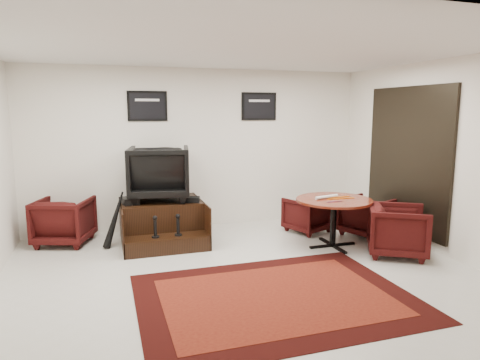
# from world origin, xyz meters

# --- Properties ---
(ground) EXTENTS (6.00, 6.00, 0.00)m
(ground) POSITION_xyz_m (0.00, 0.00, 0.00)
(ground) COLOR beige
(ground) RESTS_ON ground
(room_shell) EXTENTS (6.02, 5.02, 2.81)m
(room_shell) POSITION_xyz_m (0.41, 0.12, 1.79)
(room_shell) COLOR white
(room_shell) RESTS_ON ground
(area_rug) EXTENTS (3.03, 2.28, 0.01)m
(area_rug) POSITION_xyz_m (0.12, -0.75, 0.01)
(area_rug) COLOR black
(area_rug) RESTS_ON ground
(shine_podium) EXTENTS (1.27, 1.31, 0.65)m
(shine_podium) POSITION_xyz_m (-0.81, 1.77, 0.30)
(shine_podium) COLOR black
(shine_podium) RESTS_ON ground
(shine_chair) EXTENTS (1.07, 1.02, 0.96)m
(shine_chair) POSITION_xyz_m (-0.81, 1.91, 1.13)
(shine_chair) COLOR black
(shine_chair) RESTS_ON shine_podium
(shoes_pair) EXTENTS (0.27, 0.31, 0.10)m
(shoes_pair) POSITION_xyz_m (-1.29, 1.69, 0.70)
(shoes_pair) COLOR black
(shoes_pair) RESTS_ON shine_podium
(polish_kit) EXTENTS (0.28, 0.23, 0.08)m
(polish_kit) POSITION_xyz_m (-0.35, 1.55, 0.69)
(polish_kit) COLOR black
(polish_kit) RESTS_ON shine_podium
(umbrella_black) EXTENTS (0.33, 0.13, 0.90)m
(umbrella_black) POSITION_xyz_m (-1.53, 1.63, 0.45)
(umbrella_black) COLOR black
(umbrella_black) RESTS_ON ground
(umbrella_hooked) EXTENTS (0.29, 0.11, 0.77)m
(umbrella_hooked) POSITION_xyz_m (-1.55, 1.71, 0.39)
(umbrella_hooked) COLOR black
(umbrella_hooked) RESTS_ON ground
(armchair_side) EXTENTS (0.97, 0.94, 0.80)m
(armchair_side) POSITION_xyz_m (-2.28, 2.10, 0.40)
(armchair_side) COLOR black
(armchair_side) RESTS_ON ground
(meeting_table) EXTENTS (1.14, 1.14, 0.75)m
(meeting_table) POSITION_xyz_m (1.66, 0.68, 0.66)
(meeting_table) COLOR #4F110B
(meeting_table) RESTS_ON ground
(table_chair_back) EXTENTS (0.83, 0.81, 0.67)m
(table_chair_back) POSITION_xyz_m (1.66, 1.55, 0.34)
(table_chair_back) COLOR black
(table_chair_back) RESTS_ON ground
(table_chair_window) EXTENTS (0.87, 0.90, 0.72)m
(table_chair_window) POSITION_xyz_m (2.50, 1.05, 0.36)
(table_chair_window) COLOR black
(table_chair_window) RESTS_ON ground
(table_chair_corner) EXTENTS (1.03, 1.05, 0.80)m
(table_chair_corner) POSITION_xyz_m (2.35, 0.04, 0.40)
(table_chair_corner) COLOR black
(table_chair_corner) RESTS_ON ground
(paper_roll) EXTENTS (0.42, 0.14, 0.05)m
(paper_roll) POSITION_xyz_m (1.57, 0.75, 0.77)
(paper_roll) COLOR silver
(paper_roll) RESTS_ON meeting_table
(table_clutter) EXTENTS (0.57, 0.32, 0.01)m
(table_clutter) POSITION_xyz_m (1.74, 0.67, 0.75)
(table_clutter) COLOR orange
(table_clutter) RESTS_ON meeting_table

